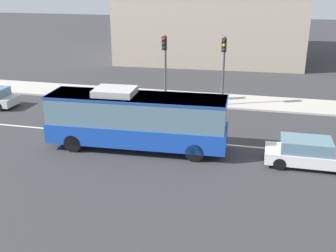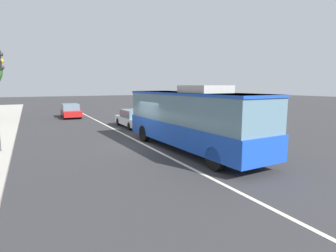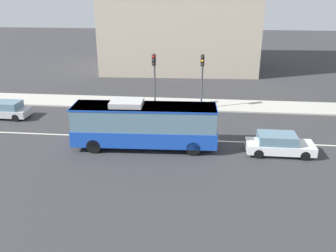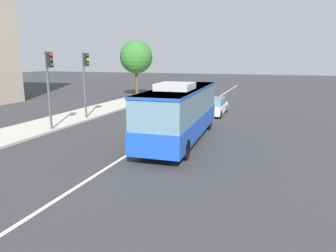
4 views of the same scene
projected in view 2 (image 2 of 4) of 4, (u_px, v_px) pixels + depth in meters
The scene contains 5 objects.
ground_plane at pixel (144, 144), 15.91m from camera, with size 160.00×160.00×0.00m, color #333335.
lane_centre_line at pixel (144, 144), 15.91m from camera, with size 76.00×0.16×0.01m, color silver.
transit_bus at pixel (191, 117), 14.18m from camera, with size 10.10×2.95×3.46m.
sedan_red at pixel (71, 111), 29.33m from camera, with size 4.55×1.93×1.46m.
sedan_white at pixel (133, 118), 22.51m from camera, with size 4.51×1.83×1.46m.
Camera 2 is at (-14.50, 5.88, 3.45)m, focal length 28.70 mm.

